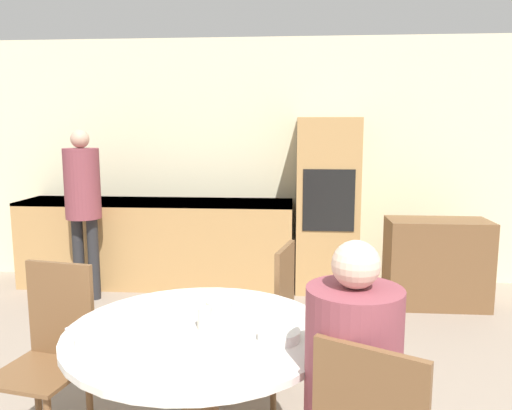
{
  "coord_description": "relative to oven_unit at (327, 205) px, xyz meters",
  "views": [
    {
      "loc": [
        0.2,
        -0.65,
        1.64
      ],
      "look_at": [
        -0.06,
        2.77,
        1.12
      ],
      "focal_mm": 35.0,
      "sensor_mm": 36.0,
      "label": 1
    }
  ],
  "objects": [
    {
      "name": "wall_back",
      "position": [
        -0.53,
        0.34,
        0.42
      ],
      "size": [
        7.03,
        0.05,
        2.6
      ],
      "color": "beige",
      "rests_on": "ground_plane"
    },
    {
      "name": "kitchen_counter",
      "position": [
        -1.77,
        -0.01,
        -0.41
      ],
      "size": [
        2.85,
        0.6,
        0.9
      ],
      "color": "tan",
      "rests_on": "ground_plane"
    },
    {
      "name": "oven_unit",
      "position": [
        0.0,
        0.0,
        0.0
      ],
      "size": [
        0.62,
        0.59,
        1.76
      ],
      "color": "tan",
      "rests_on": "ground_plane"
    },
    {
      "name": "sideboard",
      "position": [
        1.0,
        -0.45,
        -0.47
      ],
      "size": [
        0.92,
        0.45,
        0.82
      ],
      "color": "brown",
      "rests_on": "ground_plane"
    },
    {
      "name": "dining_table",
      "position": [
        -0.75,
        -3.01,
        -0.35
      ],
      "size": [
        1.17,
        1.17,
        0.77
      ],
      "color": "brown",
      "rests_on": "ground_plane"
    },
    {
      "name": "chair_far_left",
      "position": [
        -1.56,
        -2.76,
        -0.34
      ],
      "size": [
        0.47,
        0.47,
        0.96
      ],
      "rotation": [
        0.0,
        0.0,
        6.09
      ],
      "color": "brown",
      "rests_on": "ground_plane"
    },
    {
      "name": "chair_far_right",
      "position": [
        -0.47,
        -2.21,
        -0.34
      ],
      "size": [
        0.48,
        0.48,
        0.96
      ],
      "rotation": [
        0.0,
        0.0,
        4.49
      ],
      "color": "brown",
      "rests_on": "ground_plane"
    },
    {
      "name": "person_seated",
      "position": [
        -0.11,
        -3.38,
        -0.15
      ],
      "size": [
        0.35,
        0.42,
        1.26
      ],
      "color": "#262628",
      "rests_on": "ground_plane"
    },
    {
      "name": "person_standing",
      "position": [
        -2.34,
        -0.51,
        0.14
      ],
      "size": [
        0.33,
        0.33,
        1.64
      ],
      "color": "#262628",
      "rests_on": "ground_plane"
    },
    {
      "name": "cup",
      "position": [
        -0.72,
        -3.01,
        -0.06
      ],
      "size": [
        0.06,
        0.06,
        0.1
      ],
      "color": "beige",
      "rests_on": "dining_table"
    },
    {
      "name": "bowl_near",
      "position": [
        -0.39,
        -3.1,
        -0.09
      ],
      "size": [
        0.18,
        0.18,
        0.04
      ],
      "color": "white",
      "rests_on": "dining_table"
    },
    {
      "name": "bowl_centre",
      "position": [
        -0.69,
        -2.79,
        -0.08
      ],
      "size": [
        0.12,
        0.12,
        0.05
      ],
      "color": "beige",
      "rests_on": "dining_table"
    },
    {
      "name": "salt_shaker",
      "position": [
        -1.22,
        -3.25,
        -0.06
      ],
      "size": [
        0.03,
        0.03,
        0.09
      ],
      "color": "white",
      "rests_on": "dining_table"
    }
  ]
}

